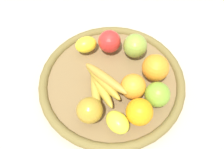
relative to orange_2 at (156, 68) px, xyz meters
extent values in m
plane|color=#BDAF9A|center=(0.10, 0.09, -0.08)|extent=(2.40, 2.40, 0.00)
cylinder|color=olive|center=(0.10, 0.09, -0.07)|extent=(0.44, 0.44, 0.02)
torus|color=olive|center=(0.10, 0.09, -0.06)|extent=(0.46, 0.46, 0.03)
sphere|color=orange|center=(0.00, 0.00, 0.00)|extent=(0.12, 0.12, 0.08)
sphere|color=orange|center=(-0.04, 0.15, 0.00)|extent=(0.09, 0.09, 0.07)
ellipsoid|color=#AF9434|center=(0.11, 0.16, -0.03)|extent=(0.13, 0.13, 0.03)
ellipsoid|color=gold|center=(0.10, 0.14, -0.02)|extent=(0.15, 0.10, 0.03)
ellipsoid|color=#A88B2B|center=(0.09, 0.13, 0.00)|extent=(0.16, 0.06, 0.03)
ellipsoid|color=#B38833|center=(0.09, 0.12, 0.01)|extent=(0.16, 0.04, 0.03)
sphere|color=#79A830|center=(-0.05, 0.07, -0.01)|extent=(0.10, 0.10, 0.07)
ellipsoid|color=yellow|center=(0.23, 0.05, -0.01)|extent=(0.08, 0.09, 0.05)
sphere|color=red|center=(0.18, 0.00, 0.00)|extent=(0.10, 0.10, 0.07)
sphere|color=#89A83C|center=(0.10, -0.04, 0.00)|extent=(0.11, 0.11, 0.08)
sphere|color=orange|center=(0.02, 0.09, 0.00)|extent=(0.08, 0.08, 0.07)
ellipsoid|color=yellow|center=(-0.01, 0.20, -0.01)|extent=(0.08, 0.07, 0.05)
sphere|color=#B18A29|center=(0.07, 0.23, 0.00)|extent=(0.09, 0.09, 0.07)
camera|label=1|loc=(-0.16, 0.43, 0.61)|focal=40.07mm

